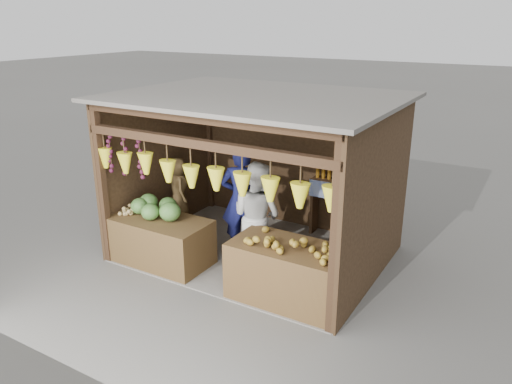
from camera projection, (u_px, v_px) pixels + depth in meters
ground at (256, 253)px, 8.43m from camera, size 80.00×80.00×0.00m
stall_structure at (253, 159)px, 7.86m from camera, size 4.30×3.30×2.66m
back_shelf at (346, 193)px, 8.68m from camera, size 1.25×0.32×1.32m
counter_left at (159, 240)px, 8.02m from camera, size 1.68×0.85×0.75m
counter_right at (287, 273)px, 6.91m from camera, size 1.59×0.85×0.84m
stool at (180, 224)px, 9.22m from camera, size 0.32×0.32×0.30m
man_standing at (241, 200)px, 8.17m from camera, size 0.81×0.68×1.88m
woman_standing at (257, 216)px, 7.71m from camera, size 0.93×0.77×1.74m
vendor_seated at (178, 188)px, 8.98m from camera, size 0.65×0.62×1.12m
melon_pile at (156, 206)px, 7.97m from camera, size 1.00×0.50×0.32m
tanfruit_pile at (128, 210)px, 8.10m from camera, size 0.34×0.40×0.13m
mango_pile at (292, 241)px, 6.65m from camera, size 1.40×0.64×0.22m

